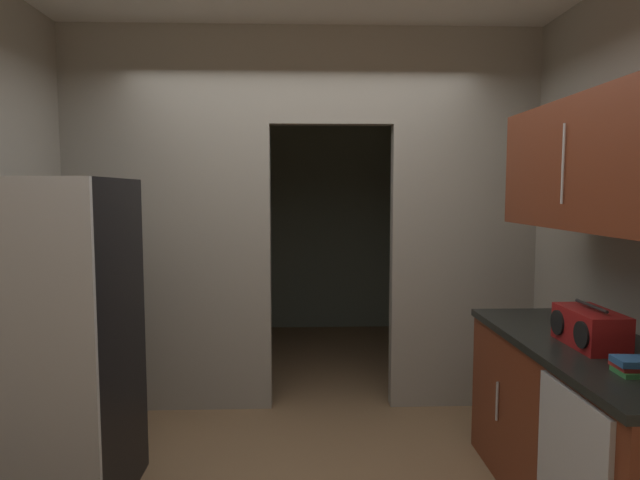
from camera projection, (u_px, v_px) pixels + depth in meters
name	position (u px, v px, depth m)	size (l,w,h in m)	color
kitchen_partition	(296.00, 210.00, 4.07)	(3.47, 0.12, 2.82)	#9E998C
adjoining_room_shell	(302.00, 213.00, 5.83)	(3.47, 2.53, 2.82)	gray
refrigerator	(53.00, 344.00, 2.83)	(0.72, 0.80, 1.70)	black
lower_cabinet_run	(589.00, 433.00, 2.71)	(0.67, 1.67, 0.89)	maroon
upper_cabinet_counterside	(601.00, 164.00, 2.59)	(0.36, 1.50, 0.63)	maroon
boombox	(590.00, 328.00, 2.64)	(0.21, 0.39, 0.21)	maroon
book_stack	(631.00, 366.00, 2.24)	(0.14, 0.14, 0.07)	#388C47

